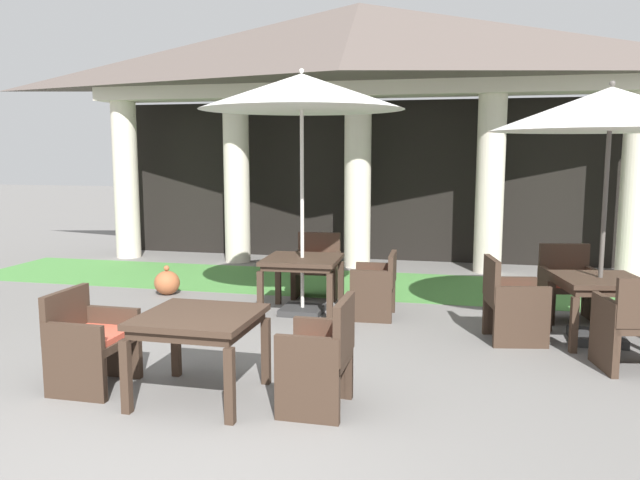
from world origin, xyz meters
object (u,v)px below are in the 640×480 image
(terracotta_urn, at_px, (167,283))
(patio_table_mid_right, at_px, (302,265))
(patio_chair_mid_left_west, at_px, (512,303))
(patio_chair_near_foreground_west, at_px, (90,342))
(patio_umbrella_mid_right, at_px, (302,94))
(patio_chair_near_foreground_east, at_px, (320,358))
(patio_table_mid_left, at_px, (600,287))
(patio_chair_mid_left_north, at_px, (568,286))
(patio_table_near_foreground, at_px, (199,325))
(patio_chair_mid_right_east, at_px, (376,286))
(patio_umbrella_mid_left, at_px, (611,111))
(patio_chair_mid_right_north, at_px, (317,268))
(patio_chair_mid_left_south, at_px, (638,326))

(terracotta_urn, bearing_deg, patio_table_mid_right, -15.24)
(patio_chair_mid_left_west, relative_size, terracotta_urn, 2.14)
(patio_chair_near_foreground_west, relative_size, patio_table_mid_right, 0.89)
(patio_umbrella_mid_right, bearing_deg, patio_chair_near_foreground_west, -111.69)
(patio_chair_mid_left_west, xyz_separation_m, terracotta_urn, (-4.62, 1.20, -0.24))
(patio_chair_near_foreground_east, relative_size, patio_chair_mid_left_west, 1.00)
(patio_chair_near_foreground_west, height_order, patio_table_mid_left, patio_chair_near_foreground_west)
(patio_chair_mid_left_north, bearing_deg, patio_table_mid_left, 90.00)
(patio_umbrella_mid_right, distance_m, terracotta_urn, 3.37)
(patio_table_near_foreground, bearing_deg, patio_chair_near_foreground_east, -0.29)
(patio_table_near_foreground, distance_m, patio_table_mid_right, 2.86)
(patio_chair_mid_right_east, bearing_deg, patio_umbrella_mid_left, -103.41)
(patio_table_mid_right, bearing_deg, patio_chair_mid_right_north, 92.35)
(patio_chair_mid_left_west, distance_m, patio_umbrella_mid_right, 3.43)
(patio_table_near_foreground, height_order, patio_chair_near_foreground_west, patio_chair_near_foreground_west)
(patio_chair_near_foreground_west, bearing_deg, patio_umbrella_mid_left, 118.42)
(patio_chair_near_foreground_east, relative_size, patio_chair_mid_right_north, 1.02)
(patio_table_near_foreground, height_order, patio_chair_mid_left_west, patio_chair_mid_left_west)
(patio_chair_mid_left_north, xyz_separation_m, patio_chair_mid_right_east, (-2.27, -0.42, -0.02))
(patio_chair_mid_left_south, xyz_separation_m, terracotta_urn, (-5.69, 1.92, -0.26))
(patio_chair_near_foreground_west, distance_m, terracotta_urn, 3.59)
(patio_chair_near_foreground_west, xyz_separation_m, patio_table_mid_right, (1.13, 2.85, 0.21))
(patio_chair_mid_left_south, xyz_separation_m, patio_table_mid_right, (-3.55, 1.34, 0.18))
(patio_chair_near_foreground_east, relative_size, patio_chair_mid_right_east, 1.12)
(patio_chair_near_foreground_east, bearing_deg, patio_umbrella_mid_right, 17.74)
(patio_chair_mid_left_west, height_order, patio_chair_mid_left_south, patio_chair_mid_left_south)
(patio_chair_mid_left_west, xyz_separation_m, patio_table_mid_right, (-2.48, 0.62, 0.20))
(patio_chair_mid_left_north, height_order, terracotta_urn, patio_chair_mid_left_north)
(patio_table_near_foreground, distance_m, patio_umbrella_mid_right, 3.54)
(patio_chair_mid_left_west, relative_size, patio_chair_mid_right_north, 1.02)
(patio_table_mid_right, distance_m, patio_chair_mid_right_north, 0.95)
(patio_table_mid_left, bearing_deg, patio_table_mid_right, 172.55)
(patio_chair_near_foreground_west, relative_size, patio_chair_near_foreground_east, 0.94)
(patio_table_mid_left, bearing_deg, terracotta_urn, 169.48)
(patio_chair_mid_left_west, height_order, patio_chair_mid_left_north, patio_chair_mid_left_west)
(patio_table_mid_right, bearing_deg, patio_table_near_foreground, -92.36)
(patio_table_mid_left, height_order, patio_chair_mid_left_west, patio_chair_mid_left_west)
(patio_chair_mid_left_west, bearing_deg, terracotta_urn, -115.66)
(patio_chair_mid_left_north, relative_size, patio_chair_mid_right_north, 1.01)
(patio_table_near_foreground, xyz_separation_m, patio_chair_near_foreground_east, (1.02, -0.01, -0.20))
(patio_table_mid_right, relative_size, patio_umbrella_mid_right, 0.32)
(terracotta_urn, bearing_deg, patio_chair_mid_left_south, -18.65)
(patio_chair_near_foreground_east, height_order, patio_chair_mid_right_east, patio_chair_near_foreground_east)
(terracotta_urn, bearing_deg, patio_chair_near_foreground_west, -73.62)
(patio_chair_mid_left_west, bearing_deg, patio_umbrella_mid_left, 90.00)
(patio_chair_mid_left_north, bearing_deg, patio_chair_mid_left_south, 90.00)
(patio_table_near_foreground, xyz_separation_m, patio_chair_mid_right_north, (0.08, 3.79, -0.21))
(patio_table_near_foreground, bearing_deg, patio_chair_near_foreground_west, 179.71)
(patio_chair_mid_right_east, height_order, terracotta_urn, patio_chair_mid_right_east)
(patio_table_mid_right, bearing_deg, patio_umbrella_mid_left, -7.45)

